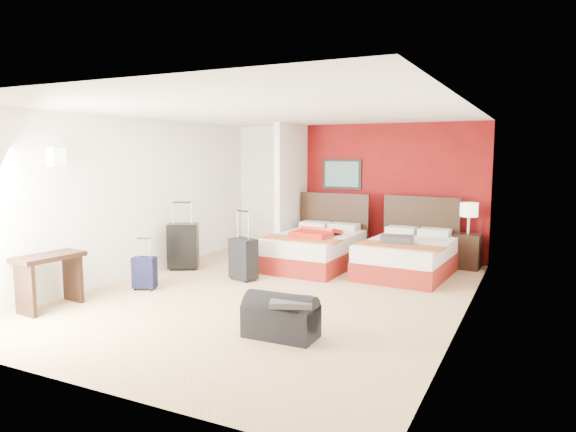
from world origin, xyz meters
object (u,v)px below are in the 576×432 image
Objects in this scene: suitcase_black at (183,247)px; suitcase_charcoal at (243,260)px; bed_right at (407,258)px; red_suitcase_open at (316,233)px; bed_left at (313,251)px; suitcase_navy at (145,274)px; table_lamp at (469,218)px; desk at (50,281)px; nightstand at (467,251)px; duffel_bag at (281,319)px.

suitcase_black is 1.31m from suitcase_charcoal.
red_suitcase_open is at bearing -166.94° from bed_right.
bed_left is 4.21× the size of suitcase_navy.
bed_right is 3.47× the size of table_lamp.
bed_left is 0.36m from red_suitcase_open.
bed_right is 5.25m from desk.
red_suitcase_open is at bearing -43.20° from bed_left.
desk is at bearing -114.14° from red_suitcase_open.
red_suitcase_open reaches higher than bed_right.
nightstand is (2.40, 1.05, 0.02)m from bed_left.
suitcase_navy is 2.77m from duffel_bag.
nightstand is at bearing 33.14° from red_suitcase_open.
suitcase_charcoal reaches higher than suitcase_navy.
suitcase_black is 2.53m from desk.
suitcase_black reaches higher than suitcase_navy.
red_suitcase_open is (0.10, -0.10, 0.33)m from bed_left.
table_lamp is at bearing 0.00° from nightstand.
bed_left is at bearing 106.84° from duffel_bag.
red_suitcase_open reaches higher than nightstand.
red_suitcase_open reaches higher than bed_left.
suitcase_black is at bearing -170.86° from suitcase_charcoal.
nightstand is at bearing 71.99° from duffel_bag.
suitcase_navy is at bearing 160.99° from duffel_bag.
table_lamp is 3.87m from suitcase_charcoal.
suitcase_charcoal is at bearing -112.87° from red_suitcase_open.
bed_right is 2.64m from suitcase_charcoal.
suitcase_black is at bearing -150.43° from nightstand.
suitcase_charcoal is 1.49m from suitcase_navy.
desk reaches higher than duffel_bag.
suitcase_charcoal reaches higher than bed_right.
suitcase_charcoal is (1.29, -0.18, -0.07)m from suitcase_black.
duffel_bag is at bearing -104.67° from nightstand.
nightstand is 1.35× the size of suitcase_navy.
suitcase_charcoal is 0.80× the size of duffel_bag.
red_suitcase_open is 1.16× the size of suitcase_black.
red_suitcase_open is 1.05× the size of desk.
suitcase_charcoal reaches higher than nightstand.
table_lamp is 4.61m from duffel_bag.
table_lamp is 5.33m from suitcase_navy.
red_suitcase_open is 1.46× the size of nightstand.
red_suitcase_open is at bearing 35.07° from suitcase_navy.
bed_right is 2.39× the size of duffel_bag.
table_lamp is at bearing 25.46° from bed_left.
suitcase_black is at bearing 84.09° from suitcase_navy.
red_suitcase_open is at bearing -153.40° from table_lamp.
suitcase_black reaches higher than red_suitcase_open.
red_suitcase_open is at bearing -151.01° from nightstand.
table_lamp is 4.84m from suitcase_black.
duffel_bag is (1.06, -3.31, -0.08)m from bed_left.
nightstand is at bearing 25.46° from bed_left.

